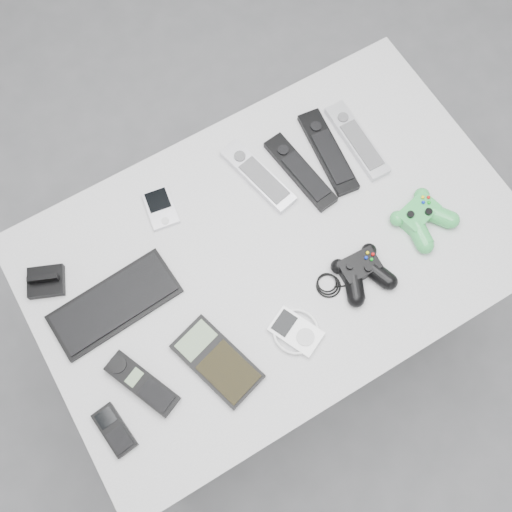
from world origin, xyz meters
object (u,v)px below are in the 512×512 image
desk (275,258)px  pda_keyboard (115,304)px  calculator (217,361)px  pda (161,208)px  remote_black_a (300,171)px  controller_black (362,271)px  remote_silver_a (258,176)px  mp3_player (296,332)px  controller_green (422,217)px  remote_black_b (328,151)px  remote_silver_b (357,140)px  mobile_phone (114,430)px  cordless_handset (142,383)px

desk → pda_keyboard: (-0.37, 0.07, 0.07)m
pda_keyboard → calculator: 0.26m
pda → calculator: calculator is taller
remote_black_a → controller_black: (-0.02, -0.28, 0.01)m
calculator → remote_black_a: bearing=20.9°
remote_silver_a → mp3_player: (-0.12, -0.36, -0.00)m
mp3_player → controller_green: controller_green is taller
pda → remote_black_b: remote_black_b is taller
desk → remote_silver_a: 0.20m
remote_silver_b → controller_green: size_ratio=1.61×
calculator → pda: bearing=64.9°
remote_silver_a → mobile_phone: bearing=-159.5°
remote_black_b → mobile_phone: bearing=-148.9°
cordless_handset → desk: bearing=-6.5°
controller_green → desk: bearing=148.2°
mobile_phone → cordless_handset: 0.11m
calculator → controller_black: controller_black is taller
pda → remote_black_b: size_ratio=0.42×
cordless_handset → calculator: size_ratio=0.86×
remote_black_a → remote_black_b: bearing=1.2°
remote_black_b → cordless_handset: 0.68m
controller_green → mp3_player: bearing=178.4°
remote_silver_a → controller_black: (0.08, -0.32, 0.01)m
remote_silver_b → cordless_handset: bearing=-158.5°
controller_green → calculator: bearing=171.8°
mp3_player → remote_black_a: bearing=31.8°
remote_black_b → calculator: bearing=-140.2°
remote_silver_a → controller_green: (0.27, -0.28, 0.01)m
pda_keyboard → remote_black_a: (0.52, 0.07, 0.00)m
remote_black_b → remote_black_a: bearing=-165.0°
pda_keyboard → cordless_handset: cordless_handset is taller
pda → mobile_phone: bearing=-119.0°
pda_keyboard → remote_silver_a: (0.43, 0.11, 0.00)m
cordless_handset → mp3_player: bearing=-34.7°
remote_silver_b → calculator: bearing=-150.2°
mp3_player → desk: bearing=46.7°
desk → mp3_player: (-0.06, -0.19, 0.07)m
calculator → pda_keyboard: bearing=104.5°
pda_keyboard → desk: bearing=-14.0°
calculator → mp3_player: bearing=-25.7°
remote_silver_a → controller_black: 0.33m
mobile_phone → calculator: bearing=-2.8°
cordless_handset → controller_black: controller_black is taller
desk → remote_black_a: 0.21m
pda_keyboard → remote_silver_a: 0.44m
pda_keyboard → remote_silver_b: size_ratio=1.28×
controller_black → cordless_handset: bearing=179.7°
cordless_handset → remote_silver_a: bearing=9.8°
pda → mp3_player: 0.42m
remote_black_a → mobile_phone: 0.71m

